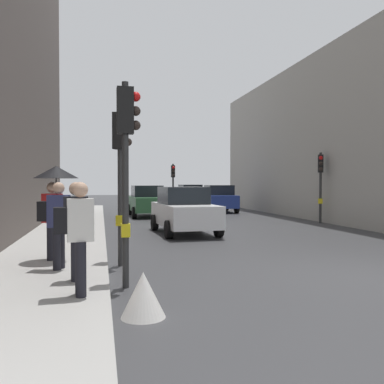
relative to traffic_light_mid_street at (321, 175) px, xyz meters
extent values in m
plane|color=#38383A|center=(-4.85, -10.51, -2.31)|extent=(120.00, 120.00, 0.00)
cube|color=#A8A5A0|center=(-11.33, -4.51, -2.23)|extent=(2.63, 40.00, 0.16)
cylinder|color=#2D2D2D|center=(0.01, 0.02, -0.64)|extent=(0.12, 0.12, 3.34)
cube|color=black|center=(0.01, 0.02, 0.52)|extent=(0.34, 0.37, 0.84)
cube|color=yellow|center=(0.01, 0.02, -1.26)|extent=(0.25, 0.23, 0.24)
sphere|color=red|center=(-0.07, -0.15, 0.78)|extent=(0.18, 0.18, 0.18)
sphere|color=#2D231E|center=(-0.07, -0.15, 0.52)|extent=(0.18, 0.18, 0.18)
sphere|color=#2D231E|center=(-0.07, -0.15, 0.26)|extent=(0.18, 0.18, 0.18)
cylinder|color=#2D2D2D|center=(-9.72, -10.56, -0.43)|extent=(0.12, 0.12, 3.75)
cube|color=black|center=(-9.72, -10.56, 0.92)|extent=(0.30, 0.24, 0.84)
cube|color=yellow|center=(-9.72, -10.56, -1.26)|extent=(0.16, 0.20, 0.24)
sphere|color=red|center=(-9.53, -10.56, 1.18)|extent=(0.18, 0.18, 0.18)
sphere|color=#2D231E|center=(-9.53, -10.56, 0.92)|extent=(0.18, 0.18, 0.18)
sphere|color=#2D231E|center=(-9.53, -10.56, 0.66)|extent=(0.18, 0.18, 0.18)
cylinder|color=#2D2D2D|center=(-9.72, -8.48, -0.49)|extent=(0.12, 0.12, 3.63)
cube|color=black|center=(-9.72, -8.48, 0.80)|extent=(0.37, 0.34, 0.84)
cube|color=yellow|center=(-9.72, -8.48, -1.26)|extent=(0.22, 0.25, 0.24)
sphere|color=red|center=(-9.54, -8.55, 1.06)|extent=(0.18, 0.18, 0.18)
sphere|color=#2D231E|center=(-9.54, -8.55, 0.80)|extent=(0.18, 0.18, 0.18)
sphere|color=#2D231E|center=(-9.54, -8.55, 0.54)|extent=(0.18, 0.18, 0.18)
cylinder|color=#2D2D2D|center=(-5.22, 10.94, -0.69)|extent=(0.12, 0.12, 3.23)
cube|color=black|center=(-5.22, 10.94, 0.41)|extent=(0.25, 0.30, 0.84)
cube|color=yellow|center=(-5.22, 10.94, -1.26)|extent=(0.20, 0.16, 0.24)
sphere|color=red|center=(-5.22, 10.75, 0.67)|extent=(0.18, 0.18, 0.18)
sphere|color=#2D231E|center=(-5.22, 10.75, 0.41)|extent=(0.18, 0.18, 0.18)
sphere|color=#2D231E|center=(-5.22, 10.75, 0.15)|extent=(0.18, 0.18, 0.18)
cube|color=#2D6038|center=(-7.57, 5.76, -1.59)|extent=(1.94, 4.26, 0.80)
cube|color=black|center=(-7.58, 6.01, -0.87)|extent=(1.66, 2.05, 0.64)
cylinder|color=black|center=(-6.62, 4.44, -1.99)|extent=(0.24, 0.65, 0.64)
cylinder|color=black|center=(-8.42, 4.39, -1.99)|extent=(0.24, 0.65, 0.64)
cylinder|color=black|center=(-6.71, 7.14, -1.99)|extent=(0.24, 0.65, 0.64)
cylinder|color=black|center=(-8.51, 7.08, -1.99)|extent=(0.24, 0.65, 0.64)
cube|color=silver|center=(-7.07, -2.66, -1.59)|extent=(2.03, 4.29, 0.80)
cube|color=black|center=(-7.09, -2.41, -0.87)|extent=(1.71, 2.09, 0.64)
cylinder|color=black|center=(-6.10, -3.96, -1.99)|extent=(0.25, 0.65, 0.64)
cylinder|color=black|center=(-7.90, -4.06, -1.99)|extent=(0.25, 0.65, 0.64)
cylinder|color=black|center=(-6.25, -1.27, -1.99)|extent=(0.25, 0.65, 0.64)
cylinder|color=black|center=(-8.05, -1.37, -1.99)|extent=(0.25, 0.65, 0.64)
cube|color=navy|center=(-2.58, 8.72, -1.59)|extent=(2.01, 4.29, 0.80)
cube|color=black|center=(-2.59, 8.47, -0.87)|extent=(1.70, 2.08, 0.64)
cylinder|color=black|center=(-3.41, 10.11, -1.99)|extent=(0.25, 0.65, 0.64)
cylinder|color=black|center=(-1.62, 10.02, -1.99)|extent=(0.25, 0.65, 0.64)
cylinder|color=black|center=(-3.55, 7.42, -1.99)|extent=(0.25, 0.65, 0.64)
cylinder|color=black|center=(-1.75, 7.33, -1.99)|extent=(0.25, 0.65, 0.64)
cube|color=black|center=(-2.89, 16.54, -1.59)|extent=(1.97, 4.27, 0.80)
cube|color=black|center=(-2.88, 16.29, -0.87)|extent=(1.68, 2.06, 0.64)
cylinder|color=black|center=(-3.85, 17.85, -1.99)|extent=(0.25, 0.65, 0.64)
cylinder|color=black|center=(-2.05, 17.92, -1.99)|extent=(0.25, 0.65, 0.64)
cylinder|color=black|center=(-3.74, 15.15, -1.99)|extent=(0.25, 0.65, 0.64)
cylinder|color=black|center=(-1.94, 15.23, -1.99)|extent=(0.25, 0.65, 0.64)
cylinder|color=black|center=(-11.21, -8.15, -1.72)|extent=(0.16, 0.16, 0.85)
cylinder|color=black|center=(-11.28, -8.34, -1.72)|extent=(0.16, 0.16, 0.85)
cube|color=red|center=(-11.24, -8.24, -0.97)|extent=(0.46, 0.38, 0.66)
sphere|color=tan|center=(-11.24, -8.24, -0.50)|extent=(0.24, 0.24, 0.24)
cylinder|color=black|center=(-11.15, -8.28, -0.72)|extent=(0.02, 0.02, 0.90)
cone|color=black|center=(-11.15, -8.28, -0.15)|extent=(1.00, 1.00, 0.28)
cylinder|color=black|center=(-10.48, -11.48, -1.72)|extent=(0.16, 0.16, 0.85)
cylinder|color=black|center=(-10.46, -11.68, -1.72)|extent=(0.16, 0.16, 0.85)
cube|color=silver|center=(-10.47, -11.58, -0.97)|extent=(0.42, 0.30, 0.66)
sphere|color=tan|center=(-10.47, -11.58, -0.50)|extent=(0.24, 0.24, 0.24)
cube|color=black|center=(-10.77, -11.61, -0.97)|extent=(0.23, 0.30, 0.40)
cylinder|color=black|center=(-10.97, -9.30, -1.72)|extent=(0.16, 0.16, 0.85)
cylinder|color=black|center=(-11.03, -9.49, -1.72)|extent=(0.16, 0.16, 0.85)
cube|color=navy|center=(-11.00, -9.40, -0.97)|extent=(0.46, 0.37, 0.66)
sphere|color=tan|center=(-11.00, -9.40, -0.50)|extent=(0.24, 0.24, 0.24)
cube|color=black|center=(-11.28, -9.31, -0.97)|extent=(0.27, 0.33, 0.40)
cylinder|color=black|center=(-10.59, -10.39, -1.72)|extent=(0.16, 0.16, 0.85)
cylinder|color=black|center=(-10.60, -10.59, -1.72)|extent=(0.16, 0.16, 0.85)
cube|color=black|center=(-10.60, -10.49, -0.97)|extent=(0.42, 0.29, 0.66)
sphere|color=tan|center=(-10.60, -10.49, -0.50)|extent=(0.24, 0.24, 0.24)
cone|color=silver|center=(-9.57, -12.37, -1.98)|extent=(0.64, 0.64, 0.65)
camera|label=1|loc=(-10.16, -18.40, -0.39)|focal=39.87mm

